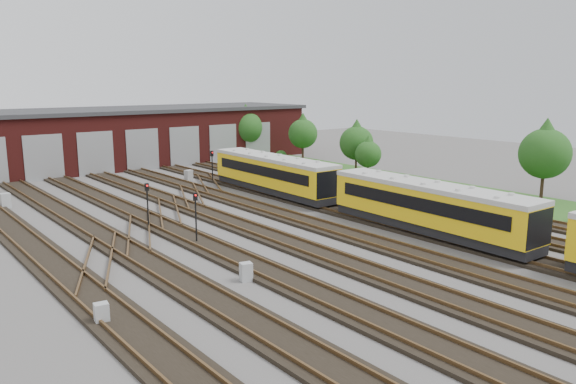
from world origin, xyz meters
TOP-DOWN VIEW (x-y plane):
  - ground at (0.00, 0.00)m, footprint 120.00×120.00m
  - track_network at (-0.17, 0.59)m, footprint 30.40×70.00m
  - maintenance_shed at (-0.01, 39.97)m, footprint 51.00×12.50m
  - grass_verge at (19.00, 10.00)m, footprint 8.00×55.00m
  - metro_train at (6.00, -1.16)m, footprint 2.92×46.28m
  - signal_mast_0 at (-6.18, 6.07)m, footprint 0.25×0.24m
  - signal_mast_1 at (-7.00, 10.83)m, footprint 0.26×0.25m
  - signal_mast_2 at (5.20, 23.36)m, footprint 0.26×0.25m
  - signal_mast_3 at (6.15, 18.35)m, footprint 0.24×0.22m
  - relay_cabinet_0 at (-14.58, -1.45)m, footprint 0.60×0.52m
  - relay_cabinet_1 at (-12.78, 23.31)m, footprint 0.72×0.62m
  - relay_cabinet_2 at (-7.39, -0.88)m, footprint 0.64×0.57m
  - relay_cabinet_3 at (3.41, 24.74)m, footprint 0.76×0.67m
  - relay_cabinet_4 at (7.21, 6.47)m, footprint 0.72×0.66m
  - tree_0 at (16.95, 35.00)m, footprint 4.03×4.03m
  - tree_1 at (20.92, 28.89)m, footprint 3.46×3.46m
  - tree_2 at (18.85, 17.95)m, footprint 3.42×3.42m
  - tree_3 at (17.94, 15.44)m, footprint 2.56×2.56m
  - tree_4 at (21.65, -0.13)m, footprint 3.98×3.98m
  - bush_1 at (17.60, 11.03)m, footprint 1.37×1.37m
  - bush_2 at (19.22, 30.96)m, footprint 1.42×1.42m

SIDE VIEW (x-z plane):
  - ground at x=0.00m, z-range 0.00..0.00m
  - grass_verge at x=19.00m, z-range 0.00..0.05m
  - track_network at x=-0.17m, z-range -0.06..0.27m
  - relay_cabinet_0 at x=-14.58m, z-range 0.00..0.90m
  - relay_cabinet_2 at x=-7.39m, z-range 0.00..0.91m
  - relay_cabinet_4 at x=7.21m, z-range 0.00..0.97m
  - relay_cabinet_3 at x=3.41m, z-range 0.00..1.13m
  - relay_cabinet_1 at x=-12.78m, z-range 0.00..1.14m
  - bush_1 at x=17.60m, z-range 0.00..1.37m
  - bush_2 at x=19.22m, z-range 0.00..1.42m
  - signal_mast_3 at x=6.15m, z-range 0.40..3.24m
  - metro_train at x=6.00m, z-range 0.37..3.30m
  - signal_mast_2 at x=5.20m, z-range 0.44..3.40m
  - signal_mast_1 at x=-7.00m, z-range 0.43..3.47m
  - signal_mast_0 at x=-6.18m, z-range 0.42..3.49m
  - tree_3 at x=17.94m, z-range 0.60..4.85m
  - maintenance_shed at x=-0.01m, z-range 0.03..6.38m
  - tree_2 at x=18.85m, z-range 0.81..6.48m
  - tree_1 at x=20.92m, z-range 0.81..6.54m
  - tree_4 at x=21.65m, z-range 0.94..7.54m
  - tree_0 at x=16.95m, z-range 0.95..7.63m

